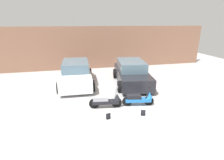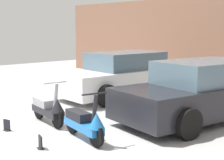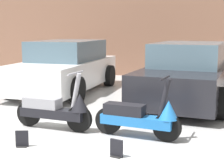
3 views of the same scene
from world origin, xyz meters
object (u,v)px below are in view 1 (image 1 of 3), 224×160
Objects in this scene: scooter_front_right at (140,98)px; placard_near_right_scooter at (143,113)px; scooter_front_left at (107,100)px; car_rear_center at (131,73)px; car_rear_left at (76,74)px; placard_near_left_scooter at (108,116)px.

scooter_front_right is 5.86× the size of placard_near_right_scooter.
scooter_front_left is 1.59m from scooter_front_right.
car_rear_center is (0.66, 3.17, 0.33)m from scooter_front_right.
car_rear_left is 17.18× the size of placard_near_right_scooter.
scooter_front_left is at bearing -28.32° from car_rear_center.
scooter_front_right is at bearing -3.68° from car_rear_center.
car_rear_center is (2.24, 3.05, 0.33)m from scooter_front_left.
scooter_front_left is 5.97× the size of placard_near_left_scooter.
scooter_front_right is 0.34× the size of car_rear_left.
car_rear_left is at bearing -92.51° from car_rear_center.
placard_near_right_scooter is (1.54, -0.05, 0.00)m from placard_near_left_scooter.
car_rear_center is at bearing 59.59° from placard_near_left_scooter.
placard_near_left_scooter is (-0.14, -1.02, -0.27)m from scooter_front_left.
placard_near_right_scooter is (2.69, -4.77, -0.60)m from car_rear_left.
car_rear_center is at bearing 78.39° from placard_near_right_scooter.
car_rear_center reaches higher than scooter_front_right.
scooter_front_right is at bearing 78.58° from placard_near_right_scooter.
scooter_front_left reaches higher than scooter_front_right.
scooter_front_left is at bearing 21.77° from car_rear_left.
placard_near_right_scooter is (-0.19, -0.94, -0.26)m from scooter_front_right.
scooter_front_left reaches higher than placard_near_right_scooter.
placard_near_left_scooter is at bearing -143.32° from scooter_front_right.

